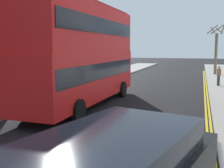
# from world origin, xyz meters

# --- Properties ---
(sidewalk_left) EXTENTS (4.00, 80.00, 0.14)m
(sidewalk_left) POSITION_xyz_m (-6.50, 16.00, 0.07)
(sidewalk_left) COLOR #9E9991
(sidewalk_left) RESTS_ON ground
(kerb_line_outer) EXTENTS (0.10, 56.00, 0.01)m
(kerb_line_outer) POSITION_xyz_m (4.40, 14.00, 0.00)
(kerb_line_outer) COLOR yellow
(kerb_line_outer) RESTS_ON ground
(kerb_line_inner) EXTENTS (0.10, 56.00, 0.01)m
(kerb_line_inner) POSITION_xyz_m (4.24, 14.00, 0.00)
(kerb_line_inner) COLOR yellow
(kerb_line_inner) RESTS_ON ground
(double_decker_bus_away) EXTENTS (2.93, 10.85, 5.64)m
(double_decker_bus_away) POSITION_xyz_m (-2.33, 14.62, 3.03)
(double_decker_bus_away) COLOR red
(double_decker_bus_away) RESTS_ON ground
(pedestrian_far) EXTENTS (0.34, 0.22, 1.62)m
(pedestrian_far) POSITION_xyz_m (5.33, 24.68, 0.99)
(pedestrian_far) COLOR #2D2D38
(pedestrian_far) RESTS_ON sidewalk_right
(street_tree_far) EXTENTS (1.96, 1.83, 5.90)m
(street_tree_far) POSITION_xyz_m (5.51, 35.48, 3.03)
(street_tree_far) COLOR #6B6047
(street_tree_far) RESTS_ON sidewalk_right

